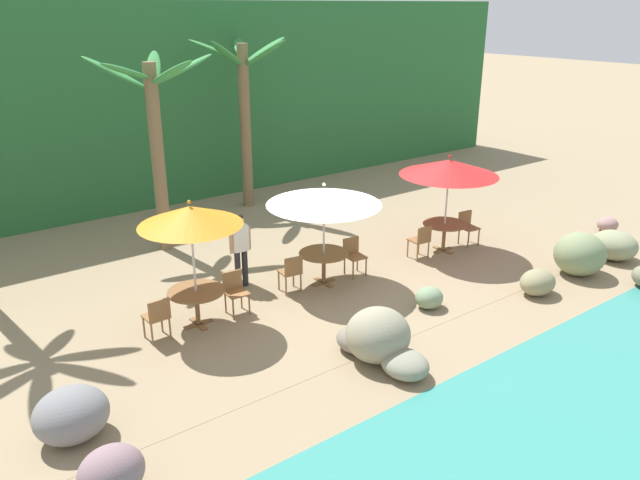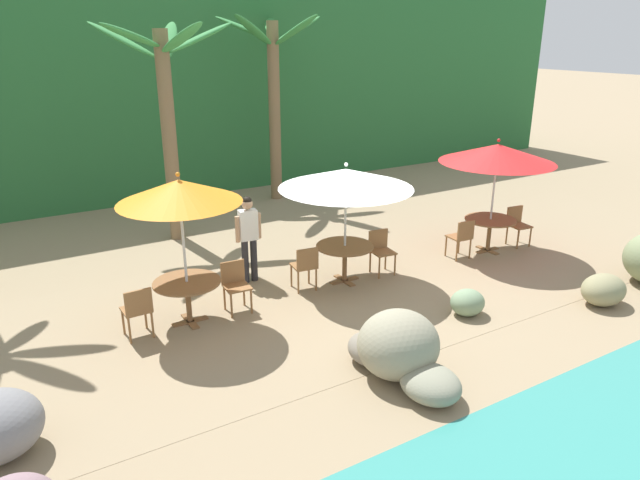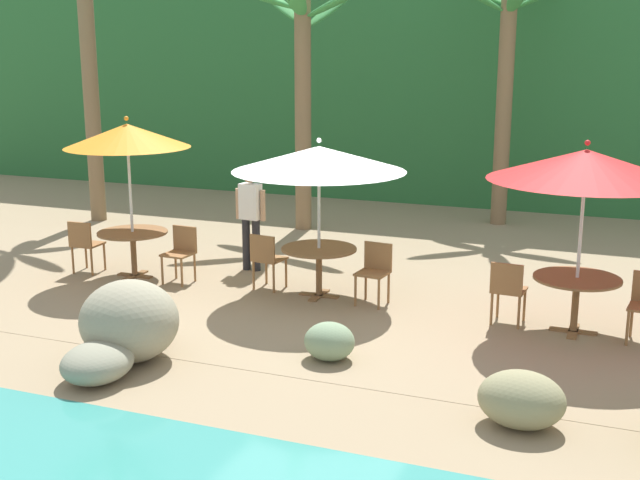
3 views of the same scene
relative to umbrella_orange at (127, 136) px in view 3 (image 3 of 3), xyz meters
name	(u,v)px [view 3 (image 3 of 3)]	position (x,y,z in m)	size (l,w,h in m)	color
ground_plane	(318,303)	(3.24, -0.23, -2.25)	(120.00, 120.00, 0.00)	#937F60
terrace_deck	(318,303)	(3.24, -0.23, -2.25)	(18.00, 5.20, 0.01)	#937F60
foliage_backdrop	(458,72)	(3.24, 8.77, 0.75)	(28.00, 2.40, 6.00)	#286633
rock_seawall	(310,351)	(4.20, -2.92, -1.87)	(15.29, 3.22, 1.00)	gray
umbrella_orange	(127,136)	(0.00, 0.00, 0.00)	(1.94, 1.94, 2.55)	silver
dining_table_orange	(133,239)	(0.00, 0.00, -1.64)	(1.10, 1.10, 0.74)	brown
chair_orange_seaward	(181,250)	(0.85, 0.04, -1.74)	(0.45, 0.45, 0.87)	olive
chair_orange_inland	(84,243)	(-0.85, -0.12, -1.74)	(0.43, 0.44, 0.87)	olive
umbrella_white	(319,159)	(3.13, 0.08, -0.21)	(2.49, 2.49, 2.34)	silver
dining_table_white	(319,256)	(3.13, 0.08, -1.64)	(1.10, 1.10, 0.74)	brown
chair_white_seaward	(375,268)	(3.99, 0.09, -1.74)	(0.46, 0.47, 0.87)	olive
chair_white_inland	(266,257)	(2.28, 0.10, -1.74)	(0.47, 0.48, 0.87)	olive
umbrella_red	(586,165)	(6.75, -0.16, -0.08)	(2.41, 2.41, 2.48)	silver
dining_table_red	(577,287)	(6.75, -0.16, -1.64)	(1.10, 1.10, 0.74)	brown
chair_red_inland	(508,288)	(5.90, -0.20, -1.74)	(0.45, 0.45, 0.87)	olive
palm_tree_nearest	(85,13)	(-3.20, 3.43, 1.99)	(3.18, 3.10, 6.20)	brown
palm_tree_second	(303,66)	(1.18, 4.22, 0.96)	(3.06, 3.03, 4.83)	brown
palm_tree_third	(507,60)	(4.77, 6.15, 1.08)	(2.99, 2.98, 5.02)	brown
waiter_in_white	(251,211)	(1.58, 1.03, -1.26)	(0.52, 0.24, 1.70)	#232328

